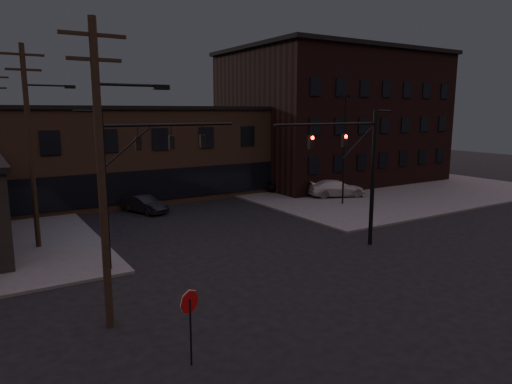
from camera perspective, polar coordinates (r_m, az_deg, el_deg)
ground at (r=21.02m, az=10.37°, el=-12.14°), size 140.00×140.00×0.00m
sidewalk_ne at (r=51.19m, az=12.13°, el=1.10°), size 30.00×30.00×0.15m
building_row at (r=44.48m, az=-14.49°, el=4.77°), size 40.00×12.00×8.00m
building_right at (r=53.53m, az=9.41°, el=9.03°), size 22.00×16.00×14.00m
traffic_signal_near at (r=26.60m, az=12.77°, el=3.45°), size 7.12×0.24×8.00m
traffic_signal_far at (r=23.40m, az=-15.46°, el=2.65°), size 7.12×0.24×8.00m
stop_sign at (r=14.68m, az=-8.27°, el=-14.38°), size 0.72×0.33×2.48m
utility_pole_near at (r=16.85m, az=-18.60°, el=2.64°), size 3.70×0.28×11.00m
utility_pole_mid at (r=28.48m, az=-26.30°, el=5.50°), size 3.70×0.28×11.50m
lot_light_a at (r=38.66m, az=11.01°, el=6.39°), size 1.50×0.28×9.14m
lot_light_b at (r=46.40m, az=12.27°, el=6.94°), size 1.50×0.28×9.14m
parked_car_lot_a at (r=45.43m, az=3.56°, el=1.36°), size 5.22×2.73×1.69m
parked_car_lot_b at (r=42.38m, az=10.02°, el=0.46°), size 5.62×3.94×1.51m
car_crossing at (r=36.81m, az=-13.82°, el=-1.49°), size 2.87×4.39×1.37m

